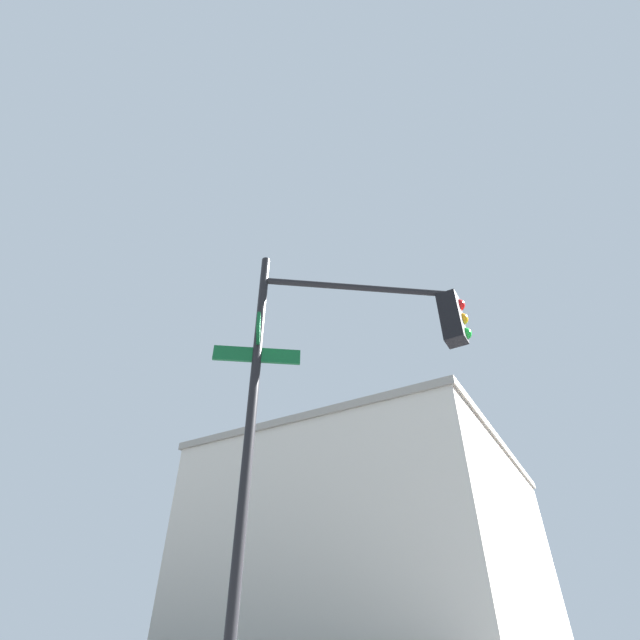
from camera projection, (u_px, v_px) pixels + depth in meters
name	position (u px, v px, depth m)	size (l,w,h in m)	color
traffic_signal_near	(352.00, 368.00, 5.73)	(2.80, 2.24, 5.94)	black
building_stucco	(384.00, 554.00, 27.39)	(16.85, 20.32, 10.87)	beige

